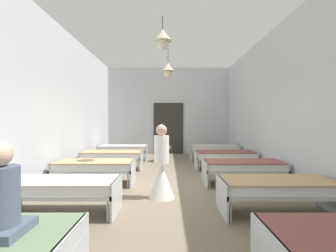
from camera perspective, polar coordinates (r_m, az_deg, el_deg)
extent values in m
cube|color=#7A6B56|center=(6.18, 0.03, -13.78)|extent=(6.32, 11.96, 0.10)
cube|color=silver|center=(11.76, -0.06, 3.54)|extent=(6.12, 0.20, 4.07)
cube|color=silver|center=(6.67, -26.40, 5.26)|extent=(0.20, 11.36, 4.07)
cube|color=silver|center=(6.69, 26.39, 5.25)|extent=(0.20, 11.36, 4.07)
cube|color=#2D2823|center=(11.64, -0.06, -0.54)|extent=(1.40, 0.06, 2.40)
cylinder|color=brown|center=(6.43, -1.40, 22.84)|extent=(0.02, 0.02, 0.30)
cone|color=beige|center=(6.32, -1.40, 20.32)|extent=(0.44, 0.44, 0.28)
sphere|color=beige|center=(6.25, -1.40, 18.41)|extent=(0.28, 0.28, 0.28)
cylinder|color=brown|center=(8.92, -0.14, 15.97)|extent=(0.02, 0.02, 0.49)
cone|color=beige|center=(8.83, -0.14, 13.49)|extent=(0.44, 0.44, 0.28)
sphere|color=beige|center=(8.78, -0.14, 12.09)|extent=(0.28, 0.28, 0.28)
cylinder|color=#B7BCC1|center=(5.35, -30.97, -13.88)|extent=(0.03, 0.03, 0.34)
cylinder|color=#B7BCC1|center=(4.06, -13.97, -18.63)|extent=(0.03, 0.03, 0.34)
cylinder|color=#B7BCC1|center=(4.73, -11.80, -15.74)|extent=(0.03, 0.03, 0.34)
cube|color=#B7BCC1|center=(4.60, -23.76, -13.65)|extent=(1.90, 0.84, 0.07)
cube|color=#B7BCC1|center=(5.05, -33.73, -13.42)|extent=(0.04, 0.84, 0.57)
cube|color=#B7BCC1|center=(4.35, -12.00, -15.66)|extent=(0.04, 0.84, 0.57)
cube|color=white|center=(4.57, -23.77, -12.38)|extent=(1.82, 0.78, 0.14)
cube|color=beige|center=(4.55, -23.78, -11.38)|extent=(1.86, 0.82, 0.02)
cylinder|color=#B7BCC1|center=(4.07, 14.20, -18.58)|extent=(0.03, 0.03, 0.34)
cylinder|color=#B7BCC1|center=(4.74, 11.96, -15.72)|extent=(0.03, 0.03, 0.34)
cylinder|color=#B7BCC1|center=(5.37, 31.02, -13.83)|extent=(0.03, 0.03, 0.34)
cube|color=#B7BCC1|center=(4.61, 23.90, -13.61)|extent=(1.90, 0.84, 0.07)
cube|color=#B7BCC1|center=(4.35, 12.20, -15.63)|extent=(0.04, 0.84, 0.57)
cube|color=#B7BCC1|center=(5.07, 33.79, -13.37)|extent=(0.04, 0.84, 0.57)
cube|color=white|center=(4.59, 23.91, -12.34)|extent=(1.82, 0.78, 0.14)
cube|color=tan|center=(4.57, 23.91, -11.34)|extent=(1.86, 0.82, 0.02)
cylinder|color=#B7BCC1|center=(6.36, -25.40, -11.42)|extent=(0.03, 0.03, 0.34)
cylinder|color=#B7BCC1|center=(7.00, -22.85, -10.24)|extent=(0.03, 0.03, 0.34)
cylinder|color=#B7BCC1|center=(5.85, -9.41, -12.44)|extent=(0.03, 0.03, 0.34)
cylinder|color=#B7BCC1|center=(6.54, -8.38, -10.97)|extent=(0.03, 0.03, 0.34)
cube|color=#B7BCC1|center=(6.34, -16.77, -9.51)|extent=(1.90, 0.84, 0.07)
cube|color=#B7BCC1|center=(6.68, -24.55, -9.79)|extent=(0.04, 0.84, 0.57)
cube|color=#B7BCC1|center=(6.16, -8.31, -10.62)|extent=(0.04, 0.84, 0.57)
cube|color=white|center=(6.32, -16.78, -8.57)|extent=(1.82, 0.78, 0.14)
cube|color=tan|center=(6.31, -16.78, -7.84)|extent=(1.86, 0.82, 0.02)
cylinder|color=#B7BCC1|center=(5.86, 9.48, -12.42)|extent=(0.03, 0.03, 0.34)
cylinder|color=#B7BCC1|center=(6.55, 8.41, -10.96)|extent=(0.03, 0.03, 0.34)
cylinder|color=#B7BCC1|center=(6.37, 25.41, -11.39)|extent=(0.03, 0.03, 0.34)
cylinder|color=#B7BCC1|center=(7.02, 22.84, -10.22)|extent=(0.03, 0.03, 0.34)
cube|color=#B7BCC1|center=(6.35, 16.80, -9.49)|extent=(1.90, 0.84, 0.07)
cube|color=#B7BCC1|center=(6.17, 8.36, -10.61)|extent=(0.04, 0.84, 0.57)
cube|color=#B7BCC1|center=(6.70, 24.54, -9.76)|extent=(0.04, 0.84, 0.57)
cube|color=white|center=(6.33, 16.81, -8.56)|extent=(1.82, 0.78, 0.14)
cube|color=#8C4C47|center=(6.32, 16.81, -7.82)|extent=(1.86, 0.82, 0.02)
cylinder|color=#B7BCC1|center=(8.09, -19.58, -8.69)|extent=(0.03, 0.03, 0.34)
cylinder|color=#B7BCC1|center=(8.76, -18.00, -7.92)|extent=(0.03, 0.03, 0.34)
cylinder|color=#B7BCC1|center=(7.69, -7.10, -9.14)|extent=(0.03, 0.03, 0.34)
cylinder|color=#B7BCC1|center=(8.40, -6.50, -8.27)|extent=(0.03, 0.03, 0.34)
cube|color=#B7BCC1|center=(8.16, -12.92, -7.11)|extent=(1.90, 0.84, 0.07)
cube|color=#B7BCC1|center=(8.42, -19.16, -7.49)|extent=(0.04, 0.84, 0.57)
cube|color=#B7BCC1|center=(8.02, -6.36, -7.87)|extent=(0.04, 0.84, 0.57)
cube|color=white|center=(8.14, -12.93, -6.38)|extent=(1.82, 0.78, 0.14)
cube|color=tan|center=(8.13, -12.93, -5.81)|extent=(1.86, 0.82, 0.02)
cylinder|color=#B7BCC1|center=(7.70, 7.08, -9.13)|extent=(0.03, 0.03, 0.34)
cylinder|color=#B7BCC1|center=(8.40, 6.46, -8.26)|extent=(0.03, 0.03, 0.34)
cylinder|color=#B7BCC1|center=(8.10, 19.54, -8.68)|extent=(0.03, 0.03, 0.34)
cylinder|color=#B7BCC1|center=(8.77, 17.94, -7.91)|extent=(0.03, 0.03, 0.34)
cube|color=#B7BCC1|center=(8.16, 12.88, -7.10)|extent=(1.90, 0.84, 0.07)
cube|color=#B7BCC1|center=(8.02, 6.33, -7.86)|extent=(0.04, 0.84, 0.57)
cube|color=#B7BCC1|center=(8.43, 19.10, -7.48)|extent=(0.04, 0.84, 0.57)
cube|color=white|center=(8.15, 12.88, -6.37)|extent=(1.82, 0.78, 0.14)
cube|color=#8C4C47|center=(8.14, 12.89, -5.80)|extent=(1.86, 0.82, 0.02)
cylinder|color=#B7BCC1|center=(9.88, -15.89, -6.88)|extent=(0.03, 0.03, 0.34)
cylinder|color=#B7BCC1|center=(10.56, -14.82, -6.36)|extent=(0.03, 0.03, 0.34)
cylinder|color=#B7BCC1|center=(9.56, -5.71, -7.12)|extent=(0.03, 0.03, 0.34)
cylinder|color=#B7BCC1|center=(10.27, -5.32, -6.54)|extent=(0.03, 0.03, 0.34)
cube|color=#B7BCC1|center=(10.00, -10.50, -5.57)|extent=(1.90, 0.84, 0.07)
cube|color=#B7BCC1|center=(10.22, -15.67, -5.95)|extent=(0.04, 0.84, 0.57)
cube|color=#B7BCC1|center=(9.89, -5.16, -6.15)|extent=(0.04, 0.84, 0.57)
cube|color=white|center=(9.99, -10.51, -4.98)|extent=(1.82, 0.78, 0.14)
cube|color=beige|center=(9.98, -10.51, -4.51)|extent=(1.86, 0.82, 0.02)
cylinder|color=#B7BCC1|center=(9.56, 5.64, -7.11)|extent=(0.03, 0.03, 0.34)
cylinder|color=#B7BCC1|center=(10.27, 5.23, -6.54)|extent=(0.03, 0.03, 0.34)
cylinder|color=#B7BCC1|center=(9.89, 15.80, -6.88)|extent=(0.03, 0.03, 0.34)
cylinder|color=#B7BCC1|center=(10.57, 14.72, -6.35)|extent=(0.03, 0.03, 0.34)
cube|color=#B7BCC1|center=(10.01, 10.42, -5.57)|extent=(1.90, 0.84, 0.07)
cube|color=#B7BCC1|center=(9.89, 5.08, -6.15)|extent=(0.04, 0.84, 0.57)
cube|color=#B7BCC1|center=(10.23, 15.57, -5.94)|extent=(0.04, 0.84, 0.57)
cube|color=white|center=(10.00, 10.42, -4.97)|extent=(1.82, 0.78, 0.14)
cube|color=beige|center=(9.99, 10.42, -4.50)|extent=(1.86, 0.82, 0.02)
cone|color=white|center=(5.06, -1.66, -12.48)|extent=(0.52, 0.52, 0.70)
cylinder|color=white|center=(4.95, -1.66, -5.43)|extent=(0.30, 0.30, 0.55)
sphere|color=tan|center=(4.92, -1.67, -0.97)|extent=(0.22, 0.22, 0.22)
cone|color=white|center=(4.92, -1.67, -0.08)|extent=(0.18, 0.18, 0.10)
cylinder|color=brown|center=(9.52, -1.18, -7.24)|extent=(0.32, 0.32, 0.31)
cylinder|color=brown|center=(9.49, -1.18, -5.72)|extent=(0.06, 0.06, 0.20)
cone|color=#3D7A42|center=(9.45, -1.18, -3.46)|extent=(0.57, 0.57, 0.55)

